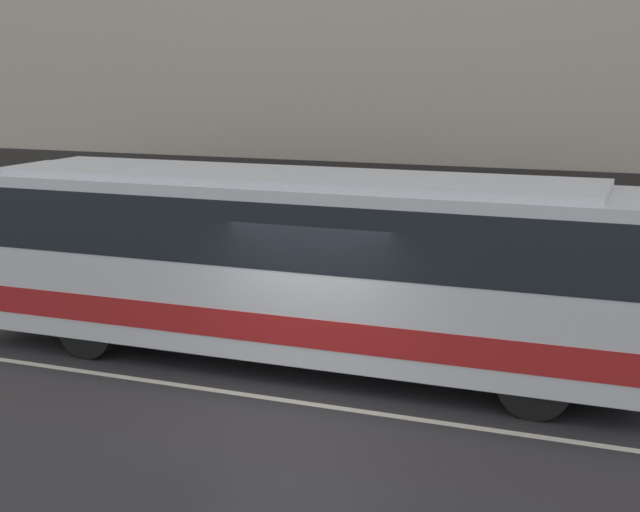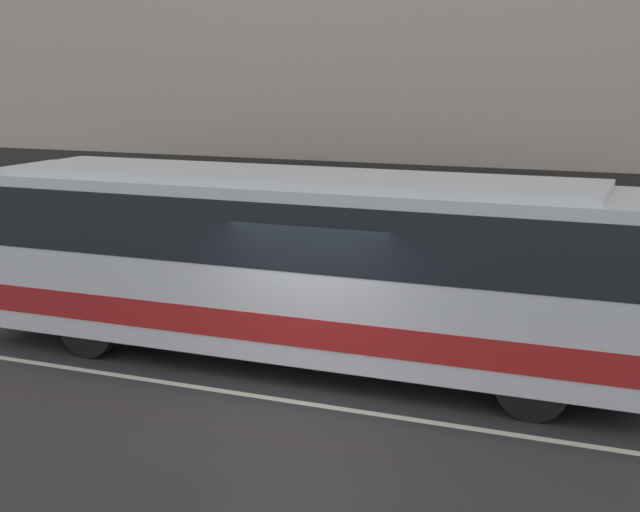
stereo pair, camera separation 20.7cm
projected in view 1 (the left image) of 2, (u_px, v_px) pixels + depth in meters
ground_plane at (297, 402)px, 12.86m from camera, size 60.00×60.00×0.00m
sidewalk at (398, 309)px, 17.59m from camera, size 60.00×2.40×0.13m
lane_stripe at (297, 402)px, 12.86m from camera, size 54.00×0.14×0.01m
transit_bus at (293, 257)px, 14.33m from camera, size 11.30×2.49×3.11m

